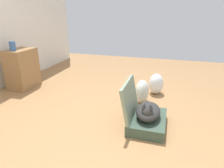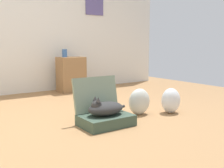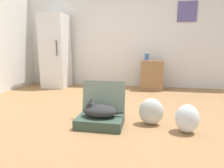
{
  "view_description": "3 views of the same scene",
  "coord_description": "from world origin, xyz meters",
  "views": [
    {
      "loc": [
        -1.94,
        -0.64,
        1.31
      ],
      "look_at": [
        0.4,
        0.06,
        0.4
      ],
      "focal_mm": 31.62,
      "sensor_mm": 36.0,
      "label": 1
    },
    {
      "loc": [
        -1.5,
        -3.0,
        0.93
      ],
      "look_at": [
        0.47,
        -0.12,
        0.42
      ],
      "focal_mm": 43.22,
      "sensor_mm": 36.0,
      "label": 2
    },
    {
      "loc": [
        0.73,
        -2.79,
        1.02
      ],
      "look_at": [
        0.26,
        -0.22,
        0.51
      ],
      "focal_mm": 31.47,
      "sensor_mm": 36.0,
      "label": 3
    }
  ],
  "objects": [
    {
      "name": "suitcase_base",
      "position": [
        0.15,
        -0.46,
        0.06
      ],
      "size": [
        0.59,
        0.42,
        0.13
      ],
      "primitive_type": "cube",
      "color": "#384C3D",
      "rests_on": "ground"
    },
    {
      "name": "vase_tall",
      "position": [
        0.7,
        1.86,
        0.77
      ],
      "size": [
        0.1,
        0.1,
        0.15
      ],
      "primitive_type": "cylinder",
      "color": "#38609E",
      "rests_on": "side_table"
    },
    {
      "name": "ground_plane",
      "position": [
        0.0,
        0.0,
        0.0
      ],
      "size": [
        7.68,
        7.68,
        0.0
      ],
      "primitive_type": "plane",
      "color": "#9E7247",
      "rests_on": "ground"
    },
    {
      "name": "suitcase_lid",
      "position": [
        0.15,
        -0.24,
        0.34
      ],
      "size": [
        0.59,
        0.12,
        0.42
      ],
      "primitive_type": "cube",
      "rotation": [
        1.37,
        0.0,
        0.0
      ],
      "color": "gray",
      "rests_on": "suitcase_base"
    },
    {
      "name": "wall_back",
      "position": [
        0.0,
        2.26,
        1.3
      ],
      "size": [
        6.4,
        0.15,
        2.6
      ],
      "color": "silver",
      "rests_on": "ground"
    },
    {
      "name": "plastic_bag_white",
      "position": [
        0.79,
        -0.29,
        0.18
      ],
      "size": [
        0.32,
        0.2,
        0.35
      ],
      "primitive_type": "ellipsoid",
      "color": "silver",
      "rests_on": "ground"
    },
    {
      "name": "plastic_bag_clear",
      "position": [
        1.21,
        -0.46,
        0.17
      ],
      "size": [
        0.28,
        0.23,
        0.34
      ],
      "primitive_type": "ellipsoid",
      "color": "silver",
      "rests_on": "ground"
    },
    {
      "name": "side_table",
      "position": [
        0.83,
        1.85,
        0.34
      ],
      "size": [
        0.51,
        0.36,
        0.69
      ],
      "primitive_type": "cube",
      "color": "olive",
      "rests_on": "ground"
    },
    {
      "name": "cat",
      "position": [
        0.14,
        -0.46,
        0.21
      ],
      "size": [
        0.52,
        0.28,
        0.23
      ],
      "color": "#2D2D2D",
      "rests_on": "suitcase_base"
    }
  ]
}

